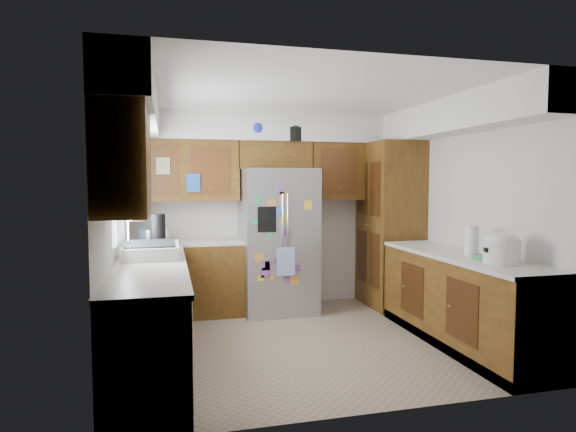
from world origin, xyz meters
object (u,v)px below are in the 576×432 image
object	(u,v)px
rice_cooker	(501,247)
paper_towel	(472,241)
pantry	(390,225)
fridge	(278,241)

from	to	relation	value
rice_cooker	paper_towel	distance (m)	0.46
pantry	fridge	distance (m)	1.51
pantry	rice_cooker	distance (m)	2.19
rice_cooker	paper_towel	xyz separation A→B (m)	(0.03, 0.46, 0.00)
fridge	rice_cooker	bearing A→B (deg)	-56.24
rice_cooker	fridge	bearing A→B (deg)	123.76
fridge	rice_cooker	world-z (taller)	fridge
fridge	paper_towel	world-z (taller)	fridge
pantry	paper_towel	xyz separation A→B (m)	(0.02, -1.73, -0.01)
pantry	rice_cooker	size ratio (longest dim) A/B	6.66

